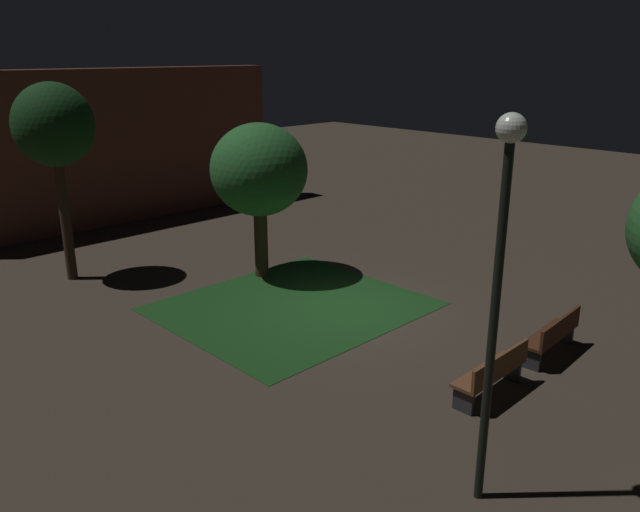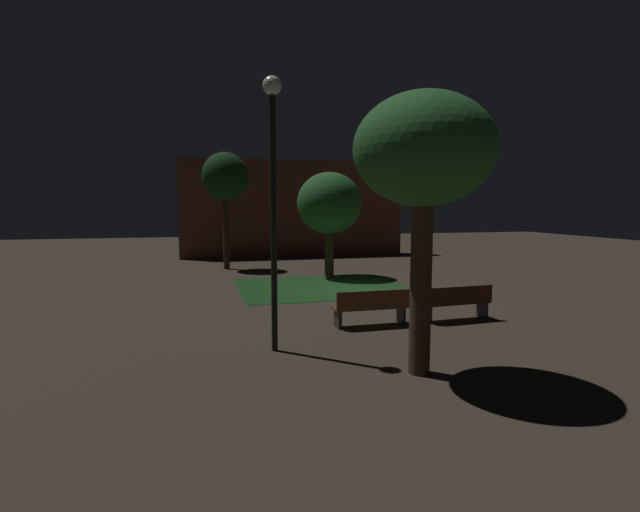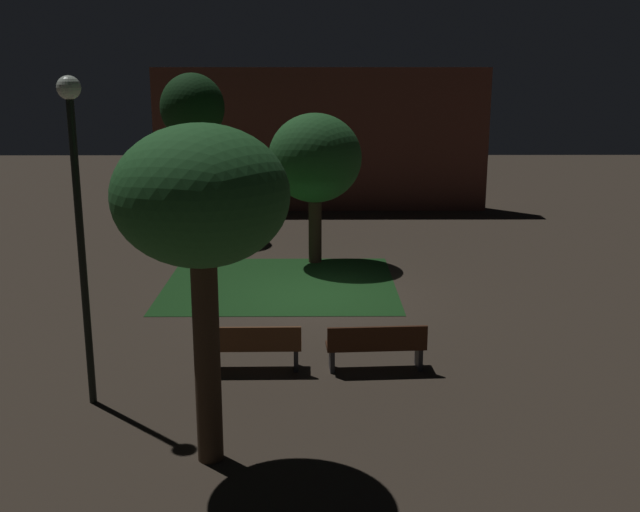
% 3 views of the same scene
% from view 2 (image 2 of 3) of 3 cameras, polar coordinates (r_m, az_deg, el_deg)
% --- Properties ---
extents(ground_plane, '(60.00, 60.00, 0.00)m').
position_cam_2_polar(ground_plane, '(16.07, 4.16, -4.17)').
color(ground_plane, '#3D3328').
extents(grass_lawn, '(5.81, 5.18, 0.01)m').
position_cam_2_polar(grass_lawn, '(16.83, 0.22, -3.68)').
color(grass_lawn, '#194219').
rests_on(grass_lawn, ground).
extents(bench_near_trees, '(1.81, 0.50, 0.88)m').
position_cam_2_polar(bench_near_trees, '(11.38, 6.15, -5.99)').
color(bench_near_trees, brown).
rests_on(bench_near_trees, ground).
extents(bench_front_right, '(1.83, 0.59, 0.88)m').
position_cam_2_polar(bench_front_right, '(12.34, 16.04, -5.24)').
color(bench_front_right, '#422314').
rests_on(bench_front_right, ground).
extents(tree_lawn_side, '(2.32, 2.32, 4.68)m').
position_cam_2_polar(tree_lawn_side, '(8.12, 12.28, 11.73)').
color(tree_lawn_side, '#423021').
rests_on(tree_lawn_side, ground).
extents(tree_right_canopy, '(2.56, 2.56, 4.16)m').
position_cam_2_polar(tree_right_canopy, '(18.99, 1.12, 6.24)').
color(tree_right_canopy, '#38281C').
rests_on(tree_right_canopy, ground).
extents(tree_near_wall, '(2.02, 2.02, 5.20)m').
position_cam_2_polar(tree_near_wall, '(21.79, -11.28, 9.13)').
color(tree_near_wall, '#38281C').
rests_on(tree_near_wall, ground).
extents(lamp_post_path_center, '(0.36, 0.36, 5.25)m').
position_cam_2_polar(lamp_post_path_center, '(9.22, -5.63, 10.06)').
color(lamp_post_path_center, black).
rests_on(lamp_post_path_center, ground).
extents(building_wall_backdrop, '(12.59, 0.80, 5.36)m').
position_cam_2_polar(building_wall_backdrop, '(27.00, -3.06, 5.68)').
color(building_wall_backdrop, brown).
rests_on(building_wall_backdrop, ground).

